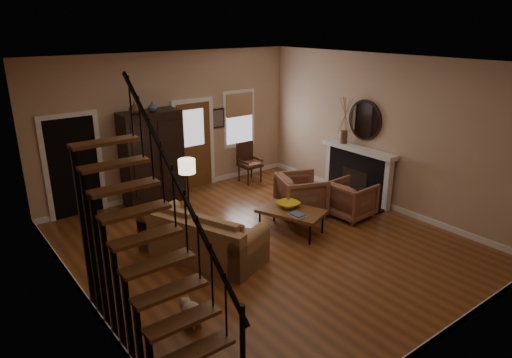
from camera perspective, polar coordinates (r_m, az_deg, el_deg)
room at (r=9.18m, az=-7.75°, el=3.68°), size 7.00×7.33×3.30m
staircase at (r=5.57m, az=-13.13°, el=-6.13°), size 0.94×2.80×3.20m
fireplace at (r=10.68m, az=12.70°, el=1.30°), size 0.33×1.95×2.30m
armoire at (r=10.38m, az=-12.85°, el=2.57°), size 1.30×0.60×2.10m
vase_a at (r=9.89m, az=-14.95°, el=8.60°), size 0.24×0.24×0.25m
vase_b at (r=10.05m, az=-12.83°, el=8.82°), size 0.20×0.20×0.21m
sofa at (r=8.04m, az=-6.73°, el=-7.00°), size 1.67×2.36×0.81m
coffee_table at (r=8.94m, az=4.40°, el=-5.27°), size 1.13×1.42×0.48m
bowl at (r=8.96m, az=4.05°, el=-3.19°), size 0.42×0.42×0.10m
books at (r=8.56m, az=5.18°, el=-4.50°), size 0.23×0.31×0.06m
armchair_left at (r=9.77m, az=11.81°, el=-2.51°), size 0.89×0.87×0.77m
armchair_right at (r=9.73m, az=5.66°, el=-1.97°), size 1.23×1.22×0.87m
floor_lamp at (r=9.03m, az=-8.46°, el=-1.91°), size 0.37×0.37×1.43m
side_chair at (r=11.60m, az=-0.77°, el=2.03°), size 0.54×0.54×1.02m
dog at (r=6.52m, az=-7.89°, el=-16.35°), size 0.27×0.46×0.33m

